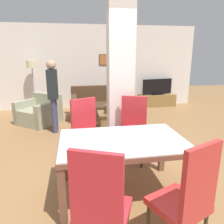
% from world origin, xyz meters
% --- Properties ---
extents(ground_plane, '(18.00, 18.00, 0.00)m').
position_xyz_m(ground_plane, '(0.00, 0.00, 0.00)').
color(ground_plane, olive).
extents(back_wall, '(7.20, 0.09, 2.70)m').
position_xyz_m(back_wall, '(0.00, 4.92, 1.35)').
color(back_wall, silver).
rests_on(back_wall, ground_plane).
extents(divider_pillar, '(0.46, 0.33, 2.70)m').
position_xyz_m(divider_pillar, '(0.26, 1.40, 1.35)').
color(divider_pillar, silver).
rests_on(divider_pillar, ground_plane).
extents(dining_table, '(1.58, 1.02, 0.76)m').
position_xyz_m(dining_table, '(0.00, 0.00, 0.61)').
color(dining_table, brown).
rests_on(dining_table, ground_plane).
extents(dining_chair_near_right, '(0.60, 0.60, 1.10)m').
position_xyz_m(dining_chair_near_right, '(0.39, -0.93, 0.56)').
color(dining_chair_near_right, red).
rests_on(dining_chair_near_right, ground_plane).
extents(dining_chair_far_left, '(0.61, 0.61, 1.10)m').
position_xyz_m(dining_chair_far_left, '(-0.39, 0.88, 0.56)').
color(dining_chair_far_left, red).
rests_on(dining_chair_far_left, ground_plane).
extents(dining_chair_near_left, '(0.60, 0.60, 1.10)m').
position_xyz_m(dining_chair_near_left, '(-0.39, -0.91, 0.56)').
color(dining_chair_near_left, red).
rests_on(dining_chair_near_left, ground_plane).
extents(dining_chair_far_right, '(0.60, 0.60, 1.10)m').
position_xyz_m(dining_chair_far_right, '(0.39, 0.93, 0.56)').
color(dining_chair_far_right, red).
rests_on(dining_chair_far_right, ground_plane).
extents(sofa, '(1.77, 0.95, 0.88)m').
position_xyz_m(sofa, '(0.21, 3.60, 0.30)').
color(sofa, '#4D3521').
rests_on(sofa, ground_plane).
extents(armchair, '(1.27, 1.25, 0.76)m').
position_xyz_m(armchair, '(-1.51, 3.32, 0.27)').
color(armchair, '#A4A486').
rests_on(armchair, ground_plane).
extents(coffee_table, '(0.74, 0.52, 0.40)m').
position_xyz_m(coffee_table, '(0.34, 2.62, 0.21)').
color(coffee_table, olive).
rests_on(coffee_table, ground_plane).
extents(bottle, '(0.08, 0.08, 0.22)m').
position_xyz_m(bottle, '(0.15, 2.51, 0.49)').
color(bottle, '#4C2D14').
rests_on(bottle, coffee_table).
extents(tv_stand, '(1.29, 0.40, 0.41)m').
position_xyz_m(tv_stand, '(2.27, 4.64, 0.21)').
color(tv_stand, olive).
rests_on(tv_stand, ground_plane).
extents(tv_screen, '(1.10, 0.28, 0.54)m').
position_xyz_m(tv_screen, '(2.27, 4.64, 0.68)').
color(tv_screen, black).
rests_on(tv_screen, tv_stand).
extents(floor_lamp, '(0.30, 0.30, 1.60)m').
position_xyz_m(floor_lamp, '(-1.80, 4.56, 1.34)').
color(floor_lamp, '#B7B7BC').
rests_on(floor_lamp, ground_plane).
extents(standing_person, '(0.23, 0.38, 1.67)m').
position_xyz_m(standing_person, '(-1.05, 2.60, 0.97)').
color(standing_person, '#3B4060').
rests_on(standing_person, ground_plane).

